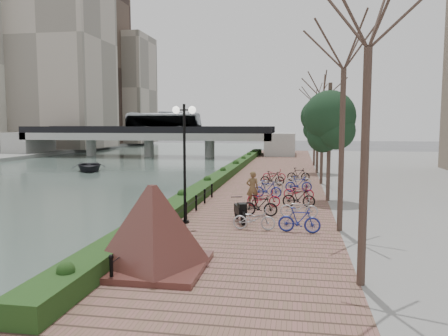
% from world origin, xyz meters
% --- Properties ---
extents(ground, '(220.00, 220.00, 0.00)m').
position_xyz_m(ground, '(0.00, 0.00, 0.00)').
color(ground, '#59595B').
rests_on(ground, ground).
extents(river_water, '(30.00, 130.00, 0.02)m').
position_xyz_m(river_water, '(-15.00, 25.00, 0.01)').
color(river_water, '#4B5E53').
rests_on(river_water, ground).
extents(promenade, '(8.00, 75.00, 0.50)m').
position_xyz_m(promenade, '(4.00, 17.50, 0.25)').
color(promenade, brown).
rests_on(promenade, ground).
extents(hedge, '(1.10, 56.00, 0.60)m').
position_xyz_m(hedge, '(0.60, 20.00, 0.80)').
color(hedge, '#203D16').
rests_on(hedge, promenade).
extents(chain_fence, '(0.10, 14.10, 0.70)m').
position_xyz_m(chain_fence, '(1.40, 2.00, 0.85)').
color(chain_fence, black).
rests_on(chain_fence, promenade).
extents(granite_monument, '(4.30, 4.30, 2.50)m').
position_xyz_m(granite_monument, '(2.13, -3.68, 1.77)').
color(granite_monument, '#4B2B20').
rests_on(granite_monument, promenade).
extents(lamppost, '(1.02, 0.32, 5.10)m').
position_xyz_m(lamppost, '(1.54, 2.30, 4.16)').
color(lamppost, black).
rests_on(lamppost, promenade).
extents(motorcycle, '(1.04, 1.73, 1.03)m').
position_xyz_m(motorcycle, '(3.85, 2.90, 1.02)').
color(motorcycle, black).
rests_on(motorcycle, promenade).
extents(pedestrian, '(0.74, 0.56, 1.81)m').
position_xyz_m(pedestrian, '(4.00, 6.79, 1.40)').
color(pedestrian, brown).
rests_on(pedestrian, promenade).
extents(bicycle_parking, '(2.40, 17.32, 1.00)m').
position_xyz_m(bicycle_parking, '(5.49, 9.33, 0.97)').
color(bicycle_parking, '#B5B6BA').
rests_on(bicycle_parking, promenade).
extents(street_trees, '(3.20, 37.12, 6.80)m').
position_xyz_m(street_trees, '(8.00, 12.68, 3.69)').
color(street_trees, '#34261F').
rests_on(street_trees, promenade).
extents(bridge, '(36.00, 10.77, 6.50)m').
position_xyz_m(bridge, '(-14.54, 45.00, 3.37)').
color(bridge, '#A0A09B').
rests_on(bridge, ground).
extents(boat, '(5.27, 5.88, 1.00)m').
position_xyz_m(boat, '(-14.45, 25.27, 0.52)').
color(boat, black).
rests_on(boat, river_water).
extents(far_buildings, '(35.00, 38.00, 38.00)m').
position_xyz_m(far_buildings, '(-41.66, 65.91, 16.12)').
color(far_buildings, '#A99C8D').
rests_on(far_buildings, far_bank).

